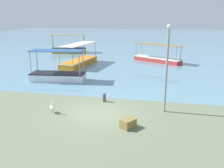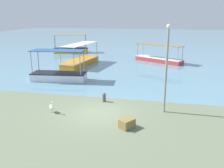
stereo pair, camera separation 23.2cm
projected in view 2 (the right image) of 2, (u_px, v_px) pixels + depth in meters
ground at (97, 113)px, 16.03m from camera, size 120.00×120.00×0.00m
harbor_water at (151, 40)px, 61.12m from camera, size 110.00×90.00×0.00m
fishing_boat_near_left at (159, 59)px, 32.81m from camera, size 6.46×4.57×2.30m
fishing_boat_outer at (80, 61)px, 30.87m from camera, size 2.83×7.16×2.62m
fishing_boat_center at (59, 75)px, 23.73m from camera, size 5.28×2.45×2.89m
fishing_boat_near_right at (71, 49)px, 41.04m from camera, size 5.80×3.75×2.92m
pelican at (52, 107)px, 16.01m from camera, size 0.61×0.68×0.80m
lamp_post at (167, 64)px, 15.37m from camera, size 0.28×0.28×5.56m
mooring_bollard at (104, 97)px, 18.00m from camera, size 0.25×0.25×0.66m
cargo_crate at (127, 123)px, 13.87m from camera, size 0.94×1.01×0.51m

